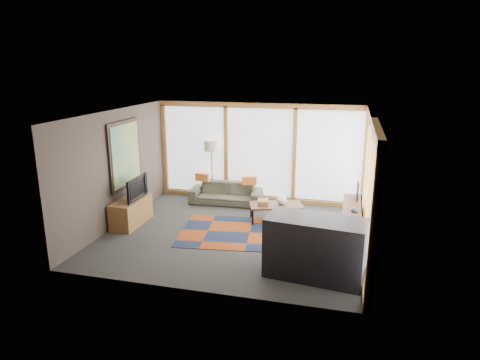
% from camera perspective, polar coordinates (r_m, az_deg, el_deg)
% --- Properties ---
extents(ground, '(5.50, 5.50, 0.00)m').
position_cam_1_polar(ground, '(9.36, -0.62, -7.14)').
color(ground, '#2B2B29').
rests_on(ground, ground).
extents(room_envelope, '(5.52, 5.02, 2.62)m').
position_cam_1_polar(room_envelope, '(9.31, 3.20, 2.67)').
color(room_envelope, '#463731').
rests_on(room_envelope, ground).
extents(rug, '(3.23, 2.31, 0.01)m').
position_cam_1_polar(rug, '(9.38, 1.30, -7.04)').
color(rug, maroon).
rests_on(rug, ground).
extents(sofa, '(1.90, 0.81, 0.55)m').
position_cam_1_polar(sofa, '(11.24, -1.88, -1.77)').
color(sofa, '#37372A').
rests_on(sofa, ground).
extents(pillow_left, '(0.39, 0.16, 0.21)m').
position_cam_1_polar(pillow_left, '(11.38, -5.04, 0.37)').
color(pillow_left, orange).
rests_on(pillow_left, sofa).
extents(pillow_right, '(0.40, 0.21, 0.21)m').
position_cam_1_polar(pillow_right, '(11.02, 1.24, -0.07)').
color(pillow_right, orange).
rests_on(pillow_right, sofa).
extents(floor_lamp, '(0.41, 0.41, 1.62)m').
position_cam_1_polar(floor_lamp, '(11.49, -3.76, 1.36)').
color(floor_lamp, '#31261A').
rests_on(floor_lamp, ground).
extents(coffee_table, '(1.33, 0.93, 0.40)m').
position_cam_1_polar(coffee_table, '(10.05, 4.81, -4.35)').
color(coffee_table, '#351E0F').
rests_on(coffee_table, ground).
extents(book_stack, '(0.29, 0.34, 0.10)m').
position_cam_1_polar(book_stack, '(9.98, 3.09, -2.93)').
color(book_stack, brown).
rests_on(book_stack, coffee_table).
extents(vase, '(0.27, 0.27, 0.20)m').
position_cam_1_polar(vase, '(9.97, 5.55, -2.69)').
color(vase, silver).
rests_on(vase, coffee_table).
extents(bookshelf, '(0.42, 2.29, 0.57)m').
position_cam_1_polar(bookshelf, '(9.50, 14.66, -5.47)').
color(bookshelf, '#351E0F').
rests_on(bookshelf, ground).
extents(bowl_a, '(0.21, 0.21, 0.09)m').
position_cam_1_polar(bowl_a, '(8.86, 14.80, -4.72)').
color(bowl_a, black).
rests_on(bowl_a, bookshelf).
extents(bowl_b, '(0.18, 0.18, 0.09)m').
position_cam_1_polar(bowl_b, '(9.25, 15.04, -3.90)').
color(bowl_b, black).
rests_on(bowl_b, bookshelf).
extents(shelf_picture, '(0.04, 0.30, 0.40)m').
position_cam_1_polar(shelf_picture, '(10.07, 15.40, -1.42)').
color(shelf_picture, black).
rests_on(shelf_picture, bookshelf).
extents(tv_console, '(0.50, 1.19, 0.60)m').
position_cam_1_polar(tv_console, '(10.10, -14.29, -4.12)').
color(tv_console, brown).
rests_on(tv_console, ground).
extents(television, '(0.13, 0.90, 0.52)m').
position_cam_1_polar(television, '(9.94, -13.99, -1.04)').
color(television, black).
rests_on(television, tv_console).
extents(bar_counter, '(1.75, 0.98, 1.05)m').
position_cam_1_polar(bar_counter, '(7.51, 9.99, -8.89)').
color(bar_counter, black).
rests_on(bar_counter, ground).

